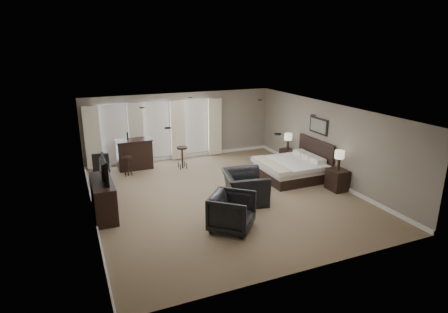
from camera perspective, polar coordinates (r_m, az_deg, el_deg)
name	(u,v)px	position (r m, az deg, el deg)	size (l,w,h in m)	color
room	(223,154)	(10.97, -0.15, 0.32)	(7.60, 8.60, 2.64)	#76624B
window_bay	(157,131)	(14.50, -10.16, 3.80)	(5.25, 0.20, 2.30)	silver
bed	(288,161)	(12.73, 9.77, -0.67)	(2.01, 1.91, 1.28)	silver
nightstand_near	(337,180)	(12.24, 16.87, -3.41)	(0.50, 0.61, 0.67)	black
nightstand_far	(287,156)	(14.46, 9.61, 0.02)	(0.42, 0.52, 0.57)	black
lamp_near	(339,160)	(12.04, 17.13, -0.55)	(0.30, 0.30, 0.61)	beige
lamp_far	(288,141)	(14.31, 9.73, 2.27)	(0.30, 0.30, 0.61)	beige
wall_art	(318,126)	(13.08, 14.17, 4.57)	(0.04, 0.96, 0.56)	slate
dresser	(103,198)	(10.50, -17.90, -6.05)	(0.54, 1.68, 0.98)	black
tv	(101,178)	(10.30, -18.19, -3.18)	(1.11, 0.64, 0.15)	black
armchair_near	(245,182)	(10.84, 3.17, -3.91)	(1.34, 0.87, 1.17)	black
armchair_far	(232,210)	(9.26, 1.22, -8.17)	(1.00, 0.93, 1.03)	black
bar_counter	(135,154)	(14.00, -13.46, 0.37)	(1.27, 0.66, 1.10)	black
bar_stool_left	(128,166)	(13.37, -14.44, -1.41)	(0.33, 0.33, 0.70)	black
bar_stool_right	(182,158)	(13.79, -6.37, -0.16)	(0.38, 0.38, 0.81)	black
desk_chair	(102,168)	(12.63, -18.11, -1.73)	(0.59, 0.59, 1.15)	black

